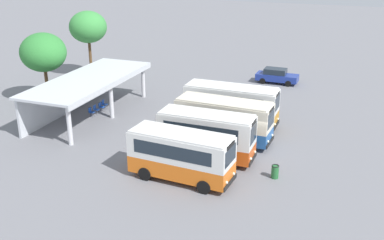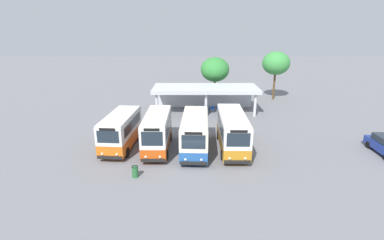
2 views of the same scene
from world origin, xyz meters
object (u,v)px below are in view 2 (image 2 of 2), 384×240
object	(u,v)px
city_bus_fourth_amber	(233,130)
litter_bin_apron	(136,171)
city_bus_second_in_row	(158,131)
city_bus_nearest_orange	(122,130)
waiting_chair_fourth_seat	(219,108)
waiting_chair_second_from_end	(208,108)
waiting_chair_middle_seat	(213,109)
waiting_chair_end_by_column	(202,108)
city_bus_middle_cream	(196,132)

from	to	relation	value
city_bus_fourth_amber	litter_bin_apron	bearing A→B (deg)	-146.59
city_bus_second_in_row	city_bus_nearest_orange	bearing A→B (deg)	171.55
waiting_chair_fourth_seat	waiting_chair_second_from_end	bearing A→B (deg)	-178.70
waiting_chair_middle_seat	city_bus_fourth_amber	bearing A→B (deg)	-85.26
city_bus_fourth_amber	waiting_chair_second_from_end	bearing A→B (deg)	98.19
waiting_chair_middle_seat	litter_bin_apron	world-z (taller)	litter_bin_apron
waiting_chair_end_by_column	litter_bin_apron	xyz separation A→B (m)	(-5.59, -17.31, -0.07)
waiting_chair_second_from_end	waiting_chair_middle_seat	bearing A→B (deg)	-7.53
city_bus_fourth_amber	waiting_chair_middle_seat	bearing A→B (deg)	94.74
waiting_chair_second_from_end	waiting_chair_fourth_seat	world-z (taller)	same
city_bus_middle_cream	litter_bin_apron	bearing A→B (deg)	-133.24
waiting_chair_second_from_end	litter_bin_apron	size ratio (longest dim) A/B	0.96
city_bus_nearest_orange	waiting_chair_second_from_end	size ratio (longest dim) A/B	8.01
city_bus_second_in_row	city_bus_middle_cream	world-z (taller)	city_bus_second_in_row
waiting_chair_fourth_seat	litter_bin_apron	distance (m)	19.01
city_bus_fourth_amber	city_bus_middle_cream	bearing A→B (deg)	-173.02
city_bus_fourth_amber	waiting_chair_end_by_column	size ratio (longest dim) A/B	9.07
city_bus_nearest_orange	waiting_chair_second_from_end	xyz separation A→B (m)	(8.65, 11.67, -1.27)
city_bus_middle_cream	city_bus_fourth_amber	distance (m)	3.48
waiting_chair_middle_seat	city_bus_middle_cream	bearing A→B (deg)	-101.37
waiting_chair_second_from_end	litter_bin_apron	world-z (taller)	litter_bin_apron
city_bus_second_in_row	waiting_chair_fourth_seat	world-z (taller)	city_bus_second_in_row
city_bus_nearest_orange	waiting_chair_fourth_seat	xyz separation A→B (m)	(10.13, 11.70, -1.27)
waiting_chair_middle_seat	litter_bin_apron	xyz separation A→B (m)	(-7.08, -17.19, -0.07)
city_bus_nearest_orange	city_bus_fourth_amber	world-z (taller)	city_bus_fourth_amber
city_bus_nearest_orange	city_bus_fourth_amber	distance (m)	10.38
city_bus_second_in_row	waiting_chair_second_from_end	world-z (taller)	city_bus_second_in_row
waiting_chair_end_by_column	waiting_chair_middle_seat	world-z (taller)	same
city_bus_second_in_row	city_bus_fourth_amber	distance (m)	6.92
waiting_chair_second_from_end	waiting_chair_middle_seat	world-z (taller)	same
waiting_chair_second_from_end	waiting_chair_end_by_column	bearing A→B (deg)	178.48
litter_bin_apron	waiting_chair_second_from_end	bearing A→B (deg)	69.88
waiting_chair_end_by_column	waiting_chair_fourth_seat	world-z (taller)	same
waiting_chair_second_from_end	litter_bin_apron	distance (m)	18.42
city_bus_middle_cream	waiting_chair_second_from_end	bearing A→B (deg)	82.04
city_bus_second_in_row	waiting_chair_middle_seat	world-z (taller)	city_bus_second_in_row
waiting_chair_fourth_seat	city_bus_nearest_orange	bearing A→B (deg)	-130.88
waiting_chair_end_by_column	waiting_chair_second_from_end	xyz separation A→B (m)	(0.74, -0.02, 0.00)
waiting_chair_middle_seat	litter_bin_apron	bearing A→B (deg)	-112.37
city_bus_middle_cream	city_bus_second_in_row	bearing A→B (deg)	176.39
city_bus_nearest_orange	litter_bin_apron	bearing A→B (deg)	-67.65
city_bus_middle_cream	city_bus_fourth_amber	size ratio (longest dim) A/B	0.96
city_bus_middle_cream	waiting_chair_second_from_end	world-z (taller)	city_bus_middle_cream
city_bus_fourth_amber	waiting_chair_middle_seat	size ratio (longest dim) A/B	9.07
waiting_chair_end_by_column	waiting_chair_middle_seat	bearing A→B (deg)	-4.54
city_bus_nearest_orange	waiting_chair_fourth_seat	bearing A→B (deg)	49.12
waiting_chair_second_from_end	city_bus_fourth_amber	bearing A→B (deg)	-81.81
litter_bin_apron	city_bus_middle_cream	bearing A→B (deg)	46.76
city_bus_middle_cream	litter_bin_apron	size ratio (longest dim) A/B	8.28
city_bus_fourth_amber	waiting_chair_second_from_end	size ratio (longest dim) A/B	9.07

